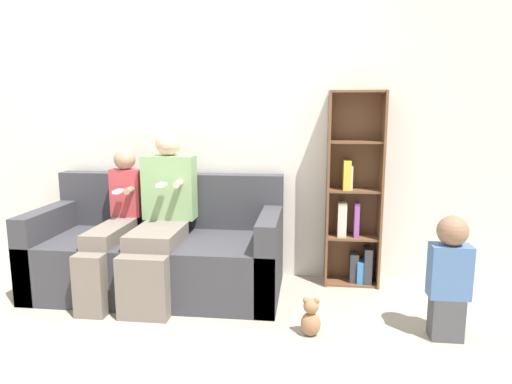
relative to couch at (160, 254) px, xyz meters
name	(u,v)px	position (x,y,z in m)	size (l,w,h in m)	color
ground_plane	(147,319)	(0.07, -0.52, -0.29)	(14.00, 14.00, 0.00)	#9E9384
back_wall	(182,124)	(0.07, 0.46, 0.99)	(10.00, 0.06, 2.55)	silver
couch	(160,254)	(0.00, 0.00, 0.00)	(1.86, 0.85, 0.88)	#38383D
adult_seated	(161,214)	(0.05, -0.09, 0.34)	(0.40, 0.80, 1.23)	#70665B
child_seated	(112,225)	(-0.32, -0.14, 0.26)	(0.24, 0.83, 1.09)	#70665B
toddler_standing	(449,275)	(1.99, -0.56, 0.12)	(0.24, 0.18, 0.77)	#47474C
bookshelf	(354,204)	(1.50, 0.33, 0.36)	(0.43, 0.23, 1.53)	brown
teddy_bear	(311,318)	(1.17, -0.62, -0.17)	(0.12, 0.10, 0.25)	#936B47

